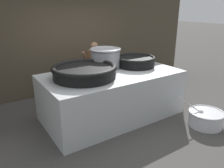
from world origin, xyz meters
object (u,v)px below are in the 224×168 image
object	(u,v)px
stock_pot	(105,58)
prep_bowl_vegetables	(206,118)
cook	(95,68)
giant_wok_near	(84,71)
giant_wok_far	(135,61)

from	to	relation	value
stock_pot	prep_bowl_vegetables	distance (m)	2.51
cook	stock_pot	bearing A→B (deg)	70.34
giant_wok_near	stock_pot	distance (m)	0.85
giant_wok_far	stock_pot	bearing A→B (deg)	160.23
giant_wok_near	stock_pot	size ratio (longest dim) A/B	1.82
prep_bowl_vegetables	giant_wok_far	bearing A→B (deg)	109.40
prep_bowl_vegetables	giant_wok_near	bearing A→B (deg)	143.55
giant_wok_far	stock_pot	size ratio (longest dim) A/B	1.33
giant_wok_far	cook	world-z (taller)	cook
giant_wok_far	cook	bearing A→B (deg)	120.63
giant_wok_near	cook	distance (m)	1.46
giant_wok_near	cook	size ratio (longest dim) A/B	0.86
giant_wok_far	stock_pot	xyz separation A→B (m)	(-0.69, 0.25, 0.11)
giant_wok_near	giant_wok_far	bearing A→B (deg)	6.33
giant_wok_near	giant_wok_far	size ratio (longest dim) A/B	1.37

